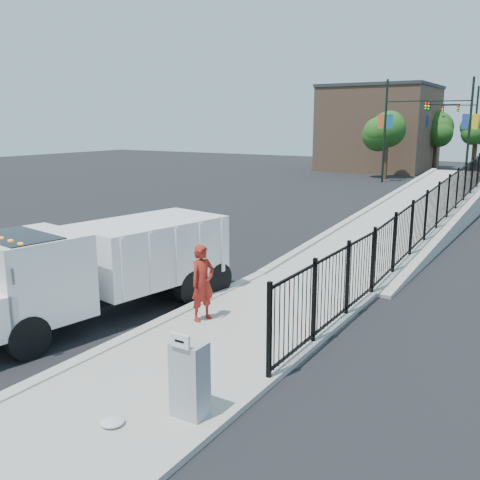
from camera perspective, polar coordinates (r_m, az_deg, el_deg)
The scene contains 18 objects.
ground at distance 13.67m, azimuth -6.09°, elevation -7.99°, with size 120.00×120.00×0.00m, color black.
sidewalk at distance 11.10m, azimuth -4.49°, elevation -12.63°, with size 3.55×12.00×0.12m, color #9E998E.
curb at distance 12.23m, azimuth -11.92°, elevation -10.31°, with size 0.30×12.00×0.16m, color #ADAAA3.
ramp at distance 27.13m, azimuth 18.89°, elevation 1.70°, with size 3.95×24.00×1.70m, color #9E998E.
iron_fence at distance 22.83m, azimuth 20.23°, elevation 1.97°, with size 0.10×28.00×1.80m, color black.
truck at distance 13.58m, azimuth -14.78°, elevation -2.48°, with size 3.41×7.31×2.41m.
worker at distance 12.72m, azimuth -4.00°, elevation -4.58°, with size 0.67×0.44×1.84m, color maroon.
utility_cabinet at distance 8.85m, azimuth -5.39°, elevation -14.57°, with size 0.55×0.40×1.25m, color gray.
arrow_sign at distance 8.39m, azimuth -6.42°, elevation -10.65°, with size 0.35×0.04×0.22m, color white.
debris at distance 9.07m, azimuth -13.46°, elevation -18.32°, with size 0.39×0.39×0.10m, color silver.
light_pole_0 at distance 44.53m, azimuth 15.59°, elevation 11.53°, with size 3.77×0.22×8.00m.
light_pole_1 at distance 44.06m, azimuth 22.89°, elevation 11.01°, with size 3.78×0.22×8.00m.
light_pole_2 at distance 53.53m, azimuth 19.17°, elevation 11.39°, with size 3.77×0.22×8.00m.
light_pole_3 at distance 55.79m, azimuth 23.48°, elevation 11.07°, with size 3.78×0.22×8.00m.
tree_0 at distance 47.44m, azimuth 15.42°, elevation 11.09°, with size 3.07×3.07×5.54m.
tree_1 at distance 51.12m, azimuth 23.91°, elevation 10.47°, with size 2.06×2.06×5.03m.
tree_2 at distance 57.48m, azimuth 20.26°, elevation 10.95°, with size 3.14×3.14×5.57m.
building at distance 56.66m, azimuth 14.63°, elevation 11.33°, with size 10.00×10.00×8.00m, color #8C664C.
Camera 1 is at (7.91, -10.07, 4.76)m, focal length 40.00 mm.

